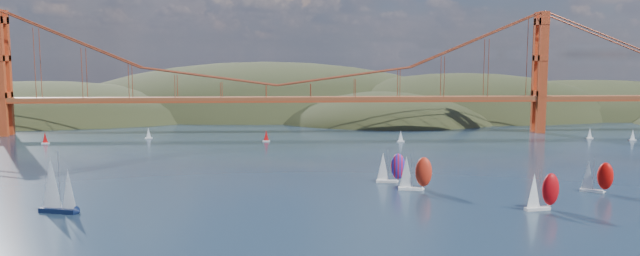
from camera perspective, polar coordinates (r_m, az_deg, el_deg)
The scene contains 13 objects.
headlands at distance 383.99m, azimuth 3.11°, elevation -0.48°, with size 725.00×225.00×96.00m.
bridge at distance 280.71m, azimuth -4.30°, elevation 6.01°, with size 552.00×12.00×55.00m.
sloop_navy at distance 153.57m, azimuth -22.96°, elevation -4.88°, with size 9.52×6.56×14.11m.
racer_0 at distance 166.88m, azimuth 8.63°, elevation -4.03°, with size 8.99×4.59×10.10m.
racer_1 at distance 153.01m, azimuth 19.62°, elevation -5.41°, with size 8.62×4.54×9.67m.
racer_2 at distance 177.66m, azimuth 23.93°, elevation -4.04°, with size 8.09×6.07×9.13m.
racer_rwb at distance 175.96m, azimuth 6.43°, elevation -3.55°, with size 8.27×3.70×9.36m.
distant_boat_2 at distance 273.63m, azimuth -23.84°, elevation -0.83°, with size 3.00×2.00×4.70m.
distant_boat_3 at distance 275.59m, azimuth -15.41°, elevation -0.45°, with size 3.00×2.00×4.70m.
distant_boat_4 at distance 288.87m, azimuth 23.44°, elevation -0.44°, with size 3.00×2.00×4.70m.
distant_boat_5 at distance 290.67m, azimuth 26.68°, elevation -0.57°, with size 3.00×2.00×4.70m.
distant_boat_8 at distance 257.59m, azimuth 7.39°, elevation -0.75°, with size 3.00×2.00×4.70m.
distant_boat_9 at distance 257.58m, azimuth -4.94°, elevation -0.72°, with size 3.00×2.00×4.70m.
Camera 1 is at (5.40, -100.60, 35.75)m, focal length 35.00 mm.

